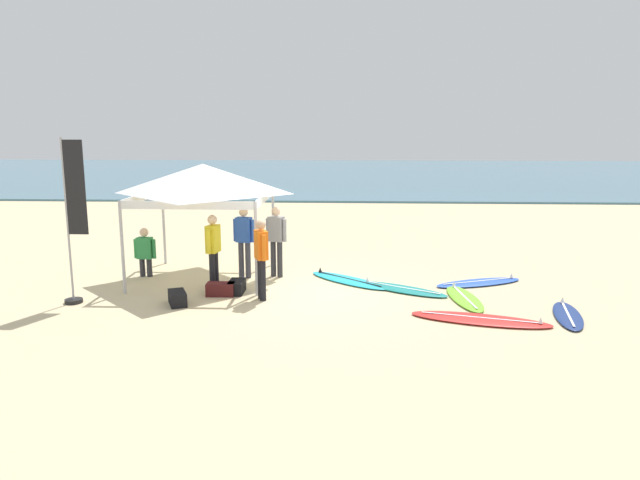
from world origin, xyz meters
The scene contains 18 objects.
ground_plane centered at (0.00, 0.00, 0.00)m, with size 80.00×80.00×0.00m, color beige.
sea centered at (0.00, 33.86, 0.05)m, with size 80.00×36.00×0.10m, color teal.
canopy_tent centered at (-2.51, 1.23, 2.39)m, with size 3.04×3.04×2.75m.
surfboard_navy centered at (5.14, -1.44, 0.04)m, with size 0.87×1.91×0.19m.
surfboard_lime centered at (3.38, -0.36, 0.04)m, with size 0.74×2.05×0.19m.
surfboard_blue centered at (3.97, 0.95, 0.04)m, with size 2.27×1.37×0.19m.
surfboard_teal centered at (2.12, 0.31, 0.04)m, with size 2.16×1.67×0.19m.
surfboard_red centered at (3.42, -1.77, 0.04)m, with size 2.68×1.35×0.19m.
surfboard_cyan centered at (0.93, 1.02, 0.04)m, with size 2.14×2.01×0.19m.
person_orange centered at (-0.90, -0.54, 0.99)m, with size 0.34×0.51×1.71m.
person_blue centered at (-1.58, 1.29, 0.99)m, with size 0.53×0.31×1.71m.
person_grey centered at (-0.82, 1.42, 0.99)m, with size 0.52×0.34×1.71m.
person_yellow centered at (-2.06, 0.08, 0.99)m, with size 0.29×0.54×1.71m.
person_green centered at (-4.02, 1.28, 0.66)m, with size 0.55×0.24×1.20m.
banner_flag centered at (-4.66, -0.98, 1.57)m, with size 0.60×0.36×3.40m.
gear_bag_near_tent centered at (-2.58, -1.00, 0.14)m, with size 0.60×0.32×0.28m, color black.
gear_bag_by_pole centered at (-1.84, -0.29, 0.14)m, with size 0.60×0.32×0.28m, color #4C1919.
gear_bag_on_sand centered at (-1.53, -0.09, 0.14)m, with size 0.60×0.32×0.28m, color black.
Camera 1 is at (0.91, -12.54, 3.58)m, focal length 33.20 mm.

